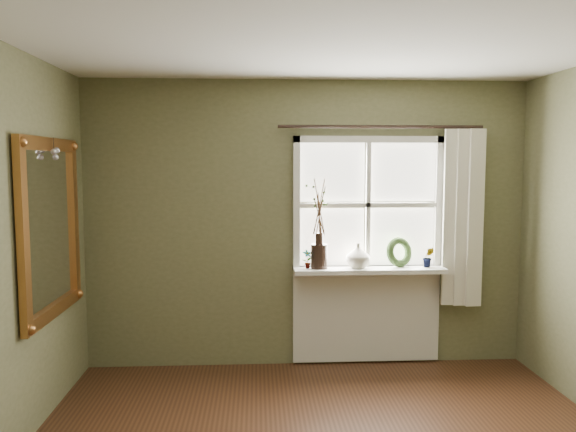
{
  "coord_description": "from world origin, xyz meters",
  "views": [
    {
      "loc": [
        -0.46,
        -2.81,
        1.86
      ],
      "look_at": [
        -0.21,
        1.55,
        1.45
      ],
      "focal_mm": 35.0,
      "sensor_mm": 36.0,
      "label": 1
    }
  ],
  "objects_px": {
    "gilt_mirror": "(51,228)",
    "wreath": "(399,255)",
    "cream_vase": "(358,256)",
    "dark_jug": "(319,256)"
  },
  "relations": [
    {
      "from": "cream_vase",
      "to": "wreath",
      "type": "xyz_separation_m",
      "value": [
        0.39,
        0.04,
        -0.01
      ]
    },
    {
      "from": "cream_vase",
      "to": "dark_jug",
      "type": "bearing_deg",
      "value": 180.0
    },
    {
      "from": "wreath",
      "to": "gilt_mirror",
      "type": "xyz_separation_m",
      "value": [
        -2.79,
        -0.81,
        0.37
      ]
    },
    {
      "from": "dark_jug",
      "to": "wreath",
      "type": "height_order",
      "value": "wreath"
    },
    {
      "from": "wreath",
      "to": "dark_jug",
      "type": "bearing_deg",
      "value": 158.05
    },
    {
      "from": "wreath",
      "to": "gilt_mirror",
      "type": "relative_size",
      "value": 0.21
    },
    {
      "from": "dark_jug",
      "to": "gilt_mirror",
      "type": "bearing_deg",
      "value": -159.55
    },
    {
      "from": "gilt_mirror",
      "to": "dark_jug",
      "type": "bearing_deg",
      "value": 20.45
    },
    {
      "from": "dark_jug",
      "to": "wreath",
      "type": "relative_size",
      "value": 0.8
    },
    {
      "from": "gilt_mirror",
      "to": "wreath",
      "type": "bearing_deg",
      "value": 16.12
    }
  ]
}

